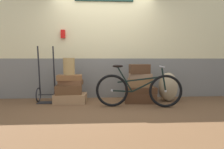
{
  "coord_description": "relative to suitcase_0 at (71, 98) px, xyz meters",
  "views": [
    {
      "loc": [
        -0.07,
        -4.03,
        0.98
      ],
      "look_at": [
        0.16,
        0.11,
        0.64
      ],
      "focal_mm": 30.17,
      "sensor_mm": 36.0,
      "label": 1
    }
  ],
  "objects": [
    {
      "name": "station_building",
      "position": [
        0.78,
        0.64,
        1.21
      ],
      "size": [
        7.25,
        0.74,
        2.62
      ],
      "color": "slate",
      "rests_on": "ground"
    },
    {
      "name": "bicycle",
      "position": [
        1.45,
        -0.47,
        0.25
      ],
      "size": [
        1.76,
        0.46,
        0.87
      ],
      "color": "black",
      "rests_on": "ground"
    },
    {
      "name": "ground",
      "position": [
        0.77,
        -0.21,
        -0.13
      ],
      "size": [
        9.25,
        5.2,
        0.06
      ],
      "primitive_type": "cube",
      "color": "brown"
    },
    {
      "name": "suitcase_2",
      "position": [
        0.01,
        0.03,
        0.36
      ],
      "size": [
        0.53,
        0.37,
        0.11
      ],
      "primitive_type": "cube",
      "rotation": [
        0.0,
        0.0,
        -0.07
      ],
      "color": "brown",
      "rests_on": "suitcase_1"
    },
    {
      "name": "suitcase_5",
      "position": [
        1.6,
        -0.01,
        0.18
      ],
      "size": [
        0.67,
        0.45,
        0.14
      ],
      "primitive_type": "cube",
      "rotation": [
        0.0,
        0.0,
        0.02
      ],
      "color": "#4C2D19",
      "rests_on": "suitcase_4"
    },
    {
      "name": "suitcase_1",
      "position": [
        -0.03,
        0.01,
        0.2
      ],
      "size": [
        0.59,
        0.46,
        0.2
      ],
      "primitive_type": "cube",
      "rotation": [
        0.0,
        0.0,
        0.07
      ],
      "color": "brown",
      "rests_on": "suitcase_0"
    },
    {
      "name": "suitcase_3",
      "position": [
        -0.01,
        0.01,
        0.47
      ],
      "size": [
        0.58,
        0.39,
        0.12
      ],
      "primitive_type": "cube",
      "rotation": [
        0.0,
        0.0,
        0.1
      ],
      "color": "brown",
      "rests_on": "suitcase_2"
    },
    {
      "name": "suitcase_8",
      "position": [
        1.56,
        -0.01,
        0.66
      ],
      "size": [
        0.45,
        0.3,
        0.21
      ],
      "primitive_type": "cube",
      "rotation": [
        0.0,
        0.0,
        0.02
      ],
      "color": "#4C2D19",
      "rests_on": "suitcase_7"
    },
    {
      "name": "suitcase_0",
      "position": [
        0.0,
        0.0,
        0.0
      ],
      "size": [
        0.72,
        0.47,
        0.21
      ],
      "primitive_type": "cube",
      "rotation": [
        0.0,
        0.0,
        -0.04
      ],
      "color": "#9E754C",
      "rests_on": "ground"
    },
    {
      "name": "luggage_trolley",
      "position": [
        -0.55,
        0.1,
        0.17
      ],
      "size": [
        0.42,
        0.39,
        1.28
      ],
      "color": "black",
      "rests_on": "ground"
    },
    {
      "name": "suitcase_7",
      "position": [
        1.59,
        0.02,
        0.5
      ],
      "size": [
        0.53,
        0.37,
        0.11
      ],
      "primitive_type": "cube",
      "rotation": [
        0.0,
        0.0,
        -0.07
      ],
      "color": "#937051",
      "rests_on": "suitcase_6"
    },
    {
      "name": "wicker_basket",
      "position": [
        -0.02,
        0.0,
        0.72
      ],
      "size": [
        0.25,
        0.25,
        0.38
      ],
      "primitive_type": "cylinder",
      "color": "#A8844C",
      "rests_on": "suitcase_3"
    },
    {
      "name": "suitcase_6",
      "position": [
        1.59,
        0.02,
        0.35
      ],
      "size": [
        0.54,
        0.32,
        0.2
      ],
      "primitive_type": "cube",
      "rotation": [
        0.0,
        0.0,
        -0.02
      ],
      "color": "olive",
      "rests_on": "suitcase_5"
    },
    {
      "name": "burlap_sack",
      "position": [
        2.26,
        0.04,
        0.23
      ],
      "size": [
        0.44,
        0.38,
        0.67
      ],
      "primitive_type": "ellipsoid",
      "color": "#9E8966",
      "rests_on": "ground"
    },
    {
      "name": "suitcase_4",
      "position": [
        1.58,
        -0.03,
        0.0
      ],
      "size": [
        0.74,
        0.52,
        0.21
      ],
      "primitive_type": "cube",
      "rotation": [
        0.0,
        0.0,
        -0.1
      ],
      "color": "#4C2D19",
      "rests_on": "ground"
    }
  ]
}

